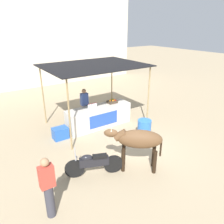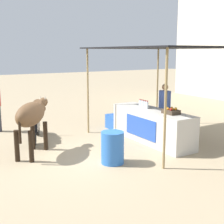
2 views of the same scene
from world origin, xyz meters
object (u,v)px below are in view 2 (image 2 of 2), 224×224
(stall_counter, at_px, (152,126))
(fruit_crate, at_px, (171,111))
(water_barrel, at_px, (113,148))
(cow, at_px, (32,116))
(motorcycle_parked, at_px, (36,126))
(vendor_behind_counter, at_px, (164,109))
(cooler_box, at_px, (115,122))

(stall_counter, bearing_deg, fruit_crate, 3.88)
(stall_counter, xyz_separation_m, water_barrel, (0.98, -1.95, -0.09))
(cow, bearing_deg, stall_counter, 79.33)
(water_barrel, bearing_deg, motorcycle_parked, -162.30)
(vendor_behind_counter, bearing_deg, cow, -94.40)
(cow, bearing_deg, motorcycle_parked, 159.42)
(fruit_crate, height_order, cow, cow)
(water_barrel, height_order, cow, cow)
(cooler_box, distance_m, cow, 3.61)
(fruit_crate, bearing_deg, water_barrel, -83.87)
(stall_counter, xyz_separation_m, fruit_crate, (0.77, 0.05, 0.55))
(motorcycle_parked, bearing_deg, fruit_crate, 47.26)
(fruit_crate, relative_size, cow, 0.27)
(vendor_behind_counter, distance_m, water_barrel, 3.03)
(vendor_behind_counter, xyz_separation_m, cow, (-0.32, -4.13, 0.18))
(fruit_crate, distance_m, water_barrel, 2.11)
(cooler_box, xyz_separation_m, water_barrel, (2.89, -1.85, 0.15))
(vendor_behind_counter, height_order, water_barrel, vendor_behind_counter)
(vendor_behind_counter, xyz_separation_m, motorcycle_parked, (-1.63, -3.64, -0.42))
(fruit_crate, bearing_deg, cow, -112.23)
(cooler_box, relative_size, motorcycle_parked, 0.35)
(cooler_box, relative_size, cow, 0.37)
(vendor_behind_counter, bearing_deg, fruit_crate, -32.90)
(stall_counter, height_order, vendor_behind_counter, vendor_behind_counter)
(stall_counter, xyz_separation_m, cooler_box, (-1.91, -0.10, -0.24))
(fruit_crate, xyz_separation_m, vendor_behind_counter, (-1.08, 0.70, -0.19))
(water_barrel, xyz_separation_m, cow, (-1.62, -1.43, 0.65))
(vendor_behind_counter, distance_m, motorcycle_parked, 4.01)
(motorcycle_parked, bearing_deg, vendor_behind_counter, 65.87)
(stall_counter, xyz_separation_m, cow, (-0.64, -3.38, 0.55))
(fruit_crate, distance_m, motorcycle_parked, 4.04)
(stall_counter, distance_m, motorcycle_parked, 3.48)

